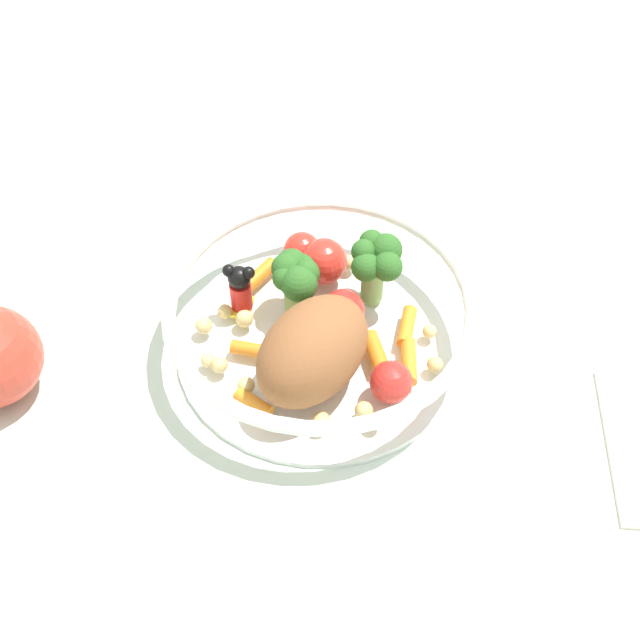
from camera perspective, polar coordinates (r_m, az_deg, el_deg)
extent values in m
plane|color=silver|center=(0.56, 0.45, -1.10)|extent=(2.40, 2.40, 0.00)
cylinder|color=white|center=(0.55, 0.00, -1.46)|extent=(0.19, 0.19, 0.01)
torus|color=white|center=(0.52, 0.00, 1.23)|extent=(0.20, 0.20, 0.01)
ellipsoid|color=brown|center=(0.50, -0.50, -2.15)|extent=(0.09, 0.07, 0.06)
cylinder|color=#8EB766|center=(0.56, -1.64, 1.65)|extent=(0.02, 0.02, 0.02)
sphere|color=#2D6023|center=(0.54, -2.02, 2.55)|extent=(0.02, 0.02, 0.02)
sphere|color=#2D6023|center=(0.53, -1.31, 2.72)|extent=(0.02, 0.02, 0.02)
sphere|color=#2D6023|center=(0.54, -0.97, 3.30)|extent=(0.02, 0.02, 0.02)
sphere|color=#2D6023|center=(0.54, -0.86, 3.21)|extent=(0.02, 0.02, 0.02)
sphere|color=#2D6023|center=(0.55, -1.34, 3.57)|extent=(0.02, 0.02, 0.02)
sphere|color=#2D6023|center=(0.55, -1.98, 3.87)|extent=(0.02, 0.02, 0.02)
sphere|color=#2D6023|center=(0.54, -2.33, 3.61)|extent=(0.02, 0.02, 0.02)
sphere|color=#2D6023|center=(0.54, -2.28, 3.11)|extent=(0.02, 0.02, 0.02)
cylinder|color=#7FAD5B|center=(0.56, 3.64, 2.55)|extent=(0.02, 0.02, 0.03)
sphere|color=#2D6023|center=(0.54, 3.20, 3.68)|extent=(0.02, 0.02, 0.02)
sphere|color=#2D6023|center=(0.54, 4.70, 3.71)|extent=(0.02, 0.02, 0.02)
sphere|color=#2D6023|center=(0.55, 4.58, 4.87)|extent=(0.02, 0.02, 0.02)
sphere|color=#2D6023|center=(0.55, 3.60, 5.40)|extent=(0.02, 0.02, 0.02)
sphere|color=#2D6023|center=(0.54, 3.03, 4.77)|extent=(0.02, 0.02, 0.02)
cube|color=yellow|center=(0.56, -5.41, 0.90)|extent=(0.02, 0.02, 0.00)
cylinder|color=red|center=(0.56, -5.50, 1.74)|extent=(0.02, 0.02, 0.02)
sphere|color=black|center=(0.54, -5.63, 2.95)|extent=(0.02, 0.02, 0.02)
sphere|color=black|center=(0.54, -4.98, 3.29)|extent=(0.01, 0.01, 0.01)
sphere|color=black|center=(0.54, -6.35, 3.42)|extent=(0.01, 0.01, 0.01)
cylinder|color=orange|center=(0.53, -4.39, -2.13)|extent=(0.02, 0.04, 0.01)
cylinder|color=orange|center=(0.55, 6.05, -0.44)|extent=(0.03, 0.02, 0.01)
cylinder|color=orange|center=(0.51, -4.62, -5.76)|extent=(0.01, 0.03, 0.01)
cylinder|color=orange|center=(0.53, 3.85, -2.20)|extent=(0.03, 0.03, 0.01)
cylinder|color=orange|center=(0.53, 6.17, -2.86)|extent=(0.03, 0.02, 0.01)
cylinder|color=orange|center=(0.58, -4.25, 3.08)|extent=(0.03, 0.01, 0.01)
sphere|color=red|center=(0.58, -1.25, 4.85)|extent=(0.03, 0.03, 0.03)
sphere|color=red|center=(0.54, 1.61, 0.67)|extent=(0.03, 0.03, 0.03)
sphere|color=red|center=(0.57, 0.29, 4.10)|extent=(0.03, 0.03, 0.03)
sphere|color=red|center=(0.51, 4.94, -4.30)|extent=(0.03, 0.03, 0.03)
sphere|color=#D1B775|center=(0.55, -8.06, -0.39)|extent=(0.01, 0.01, 0.01)
sphere|color=#D1B775|center=(0.53, -7.77, -2.77)|extent=(0.01, 0.01, 0.01)
sphere|color=#D1B775|center=(0.55, -5.25, 0.10)|extent=(0.01, 0.01, 0.01)
sphere|color=#D1B775|center=(0.55, 7.59, -0.79)|extent=(0.01, 0.01, 0.01)
sphere|color=tan|center=(0.50, 0.10, -7.00)|extent=(0.01, 0.01, 0.01)
sphere|color=#D1B775|center=(0.59, 2.02, 4.00)|extent=(0.01, 0.01, 0.01)
sphere|color=tan|center=(0.56, -6.61, 0.60)|extent=(0.01, 0.01, 0.01)
sphere|color=#D1B775|center=(0.52, -5.16, -4.54)|extent=(0.01, 0.01, 0.01)
sphere|color=tan|center=(0.53, 8.15, -2.71)|extent=(0.01, 0.01, 0.01)
sphere|color=#D1B775|center=(0.53, -6.98, -3.10)|extent=(0.01, 0.01, 0.01)
sphere|color=tan|center=(0.50, 3.05, -6.28)|extent=(0.01, 0.01, 0.01)
sphere|color=tan|center=(0.50, 3.80, -7.01)|extent=(0.01, 0.01, 0.01)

